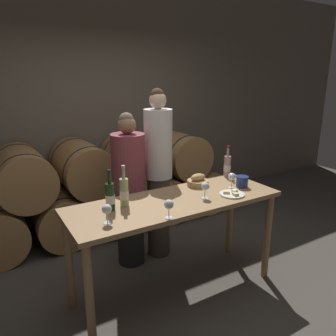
% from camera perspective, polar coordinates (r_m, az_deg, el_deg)
% --- Properties ---
extents(ground_plane, '(10.00, 10.00, 0.00)m').
position_cam_1_polar(ground_plane, '(3.25, 1.26, -20.38)').
color(ground_plane, '#4C473F').
extents(stone_wall_back, '(10.00, 0.12, 3.20)m').
position_cam_1_polar(stone_wall_back, '(4.58, -13.30, 11.49)').
color(stone_wall_back, '#706656').
rests_on(stone_wall_back, ground_plane).
extents(barrel_stack, '(3.32, 0.89, 1.16)m').
position_cam_1_polar(barrel_stack, '(4.26, -10.02, -3.16)').
color(barrel_stack, '#A87A47').
rests_on(barrel_stack, ground_plane).
extents(tasting_table, '(1.87, 0.65, 0.90)m').
position_cam_1_polar(tasting_table, '(2.86, 1.36, -7.76)').
color(tasting_table, '#99754C').
rests_on(tasting_table, ground_plane).
extents(person_left, '(0.34, 0.34, 1.58)m').
position_cam_1_polar(person_left, '(3.32, -6.77, -3.96)').
color(person_left, '#232326').
rests_on(person_left, ground_plane).
extents(person_right, '(0.29, 0.29, 1.80)m').
position_cam_1_polar(person_right, '(3.42, -1.69, -0.93)').
color(person_right, '#4C4238').
rests_on(person_right, ground_plane).
extents(wine_bottle_red, '(0.07, 0.07, 0.33)m').
position_cam_1_polar(wine_bottle_red, '(2.60, -10.04, -4.90)').
color(wine_bottle_red, '#193819').
rests_on(wine_bottle_red, tasting_table).
extents(wine_bottle_white, '(0.07, 0.07, 0.34)m').
position_cam_1_polar(wine_bottle_white, '(2.67, -7.65, -4.17)').
color(wine_bottle_white, '#ADBC7F').
rests_on(wine_bottle_white, tasting_table).
extents(wine_bottle_rose, '(0.07, 0.07, 0.33)m').
position_cam_1_polar(wine_bottle_rose, '(3.47, 10.28, 0.37)').
color(wine_bottle_rose, '#BC8E93').
rests_on(wine_bottle_rose, tasting_table).
extents(blue_crock, '(0.12, 0.12, 0.10)m').
position_cam_1_polar(blue_crock, '(3.19, 12.79, -2.24)').
color(blue_crock, navy).
rests_on(blue_crock, tasting_table).
extents(bread_basket, '(0.20, 0.20, 0.12)m').
position_cam_1_polar(bread_basket, '(3.16, 5.22, -2.30)').
color(bread_basket, tan).
rests_on(bread_basket, tasting_table).
extents(cheese_plate, '(0.22, 0.22, 0.04)m').
position_cam_1_polar(cheese_plate, '(2.97, 11.08, -4.45)').
color(cheese_plate, white).
rests_on(cheese_plate, tasting_table).
extents(wine_glass_far_left, '(0.07, 0.07, 0.15)m').
position_cam_1_polar(wine_glass_far_left, '(2.39, -10.60, -7.14)').
color(wine_glass_far_left, white).
rests_on(wine_glass_far_left, tasting_table).
extents(wine_glass_left, '(0.07, 0.07, 0.15)m').
position_cam_1_polar(wine_glass_left, '(2.43, 0.15, -6.44)').
color(wine_glass_left, white).
rests_on(wine_glass_left, tasting_table).
extents(wine_glass_center, '(0.07, 0.07, 0.15)m').
position_cam_1_polar(wine_glass_center, '(2.83, 6.47, -3.26)').
color(wine_glass_center, white).
rests_on(wine_glass_center, tasting_table).
extents(wine_glass_right, '(0.07, 0.07, 0.15)m').
position_cam_1_polar(wine_glass_right, '(3.12, 11.06, -1.58)').
color(wine_glass_right, white).
rests_on(wine_glass_right, tasting_table).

